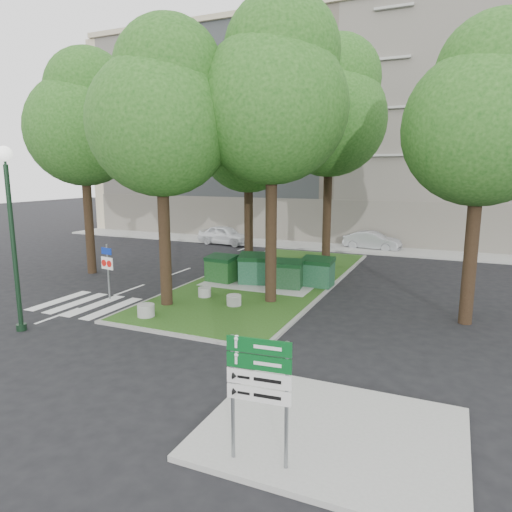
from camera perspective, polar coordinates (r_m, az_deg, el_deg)
The scene contains 26 objects.
ground at distance 15.25m, azimuth -11.72°, elevation -9.41°, with size 120.00×120.00×0.00m, color black.
median_island at distance 21.77m, azimuth 1.59°, elevation -2.98°, with size 6.00×16.00×0.12m, color #274814.
median_kerb at distance 21.77m, azimuth 1.59°, elevation -3.01°, with size 6.30×16.30×0.10m, color gray.
sidewalk_corner at distance 9.78m, azimuth 9.45°, elevation -20.95°, with size 5.00×4.00×0.12m, color #999993.
building_sidewalk at distance 31.69m, azimuth 7.89°, elevation 1.20°, with size 42.00×3.00×0.12m, color #999993.
zebra_crossing at distance 18.62m, azimuth -18.55°, elevation -6.05°, with size 5.00×3.00×0.01m, color silver.
apartment_building at distance 38.66m, azimuth 11.33°, elevation 14.56°, with size 41.00×12.00×16.00m, color tan.
tree_median_near_left at distance 17.40m, azimuth -11.56°, elevation 17.50°, with size 5.20×5.20×10.53m.
tree_median_near_right at distance 17.61m, azimuth 2.36°, elevation 19.81°, with size 5.60×5.60×11.46m.
tree_median_mid at distance 22.77m, azimuth -0.69°, elevation 15.15°, with size 4.80×4.80×9.99m.
tree_median_far at distance 24.67m, azimuth 9.48°, elevation 17.79°, with size 5.80×5.80×11.93m.
tree_street_left at distance 24.54m, azimuth -20.67°, elevation 15.74°, with size 5.40×5.40×11.00m.
tree_street_right at distance 16.80m, azimuth 26.82°, elevation 15.72°, with size 5.00×5.00×10.06m.
dumpster_a at distance 21.16m, azimuth -4.36°, elevation -1.57°, with size 1.44×1.09×1.25m.
dumpster_b at distance 20.73m, azimuth -0.06°, elevation -1.61°, with size 1.70×1.37×1.39m.
dumpster_c at distance 19.99m, azimuth 3.92°, elevation -2.28°, with size 1.47×1.13×1.25m.
dumpster_d at distance 20.43m, azimuth 7.67°, elevation -2.00°, with size 1.44×1.04×1.31m.
bollard_left at distance 16.59m, azimuth -13.59°, elevation -6.62°, with size 0.60×0.60×0.43m, color gray.
bollard_right at distance 17.45m, azimuth -2.78°, elevation -5.54°, with size 0.56×0.56×0.40m, color #9D9E99.
bollard_mid at distance 18.73m, azimuth -6.44°, elevation -4.50°, with size 0.53×0.53×0.38m, color gray.
litter_bin at distance 21.52m, azimuth 8.87°, elevation -2.02°, with size 0.45×0.45×0.79m, color yellow.
street_lamp at distance 16.31m, azimuth -28.33°, elevation 4.26°, with size 0.47×0.47×5.92m.
traffic_sign_pole at distance 19.37m, azimuth -18.05°, elevation -0.98°, with size 0.67×0.16×2.27m.
directional_sign at distance 8.02m, azimuth 0.40°, elevation -15.38°, with size 1.14×0.16×2.29m.
car_white at distance 32.59m, azimuth -3.89°, elevation 2.63°, with size 1.60×3.98×1.35m, color white.
car_silver at distance 31.31m, azimuth 14.32°, elevation 1.87°, with size 1.29×3.71×1.22m, color #A1A3A9.
Camera 1 is at (8.42, -11.63, 5.14)m, focal length 32.00 mm.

